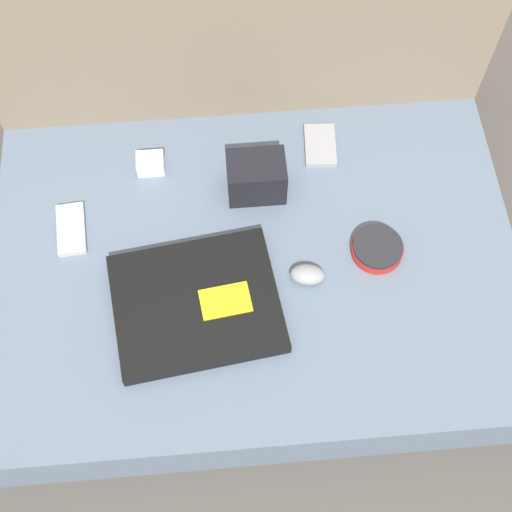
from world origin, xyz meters
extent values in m
plane|color=#4C4742|center=(0.00, 0.00, 0.00)|extent=(8.00, 8.00, 0.00)
cube|color=slate|center=(0.00, 0.00, 0.08)|extent=(1.00, 0.70, 0.15)
cube|color=#7F705B|center=(0.00, 0.45, 0.29)|extent=(1.00, 0.20, 0.59)
cube|color=black|center=(-0.12, -0.08, 0.16)|extent=(0.32, 0.28, 0.03)
cube|color=yellow|center=(-0.06, -0.09, 0.18)|extent=(0.10, 0.07, 0.00)
ellipsoid|color=gray|center=(0.09, -0.04, 0.16)|extent=(0.07, 0.05, 0.03)
cylinder|color=red|center=(0.23, 0.00, 0.16)|extent=(0.10, 0.10, 0.02)
cylinder|color=#232328|center=(0.23, 0.00, 0.17)|extent=(0.09, 0.09, 0.01)
cube|color=#B7B7BC|center=(-0.35, 0.09, 0.16)|extent=(0.06, 0.11, 0.01)
cube|color=#99999E|center=(0.15, 0.25, 0.16)|extent=(0.07, 0.11, 0.01)
cube|color=black|center=(0.01, 0.16, 0.20)|extent=(0.11, 0.08, 0.09)
cube|color=silver|center=(-0.19, 0.23, 0.17)|extent=(0.05, 0.04, 0.03)
camera|label=1|loc=(-0.05, -0.60, 1.35)|focal=50.00mm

